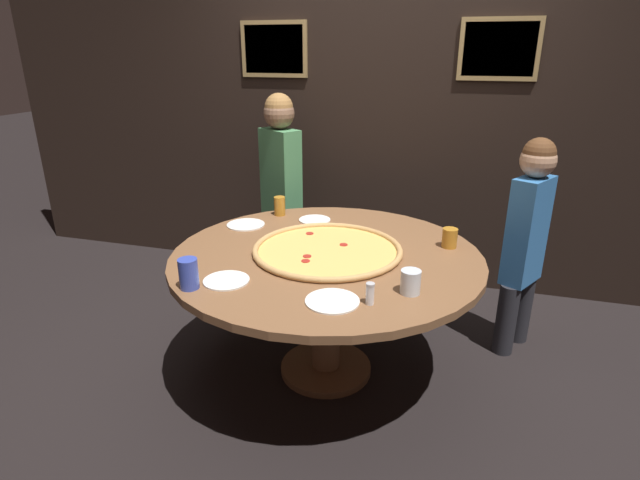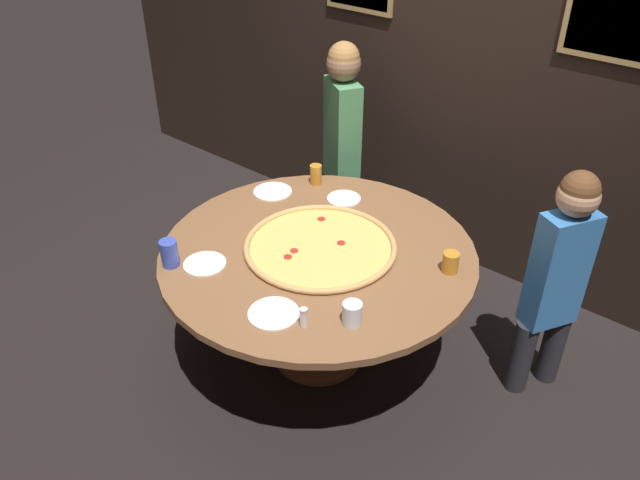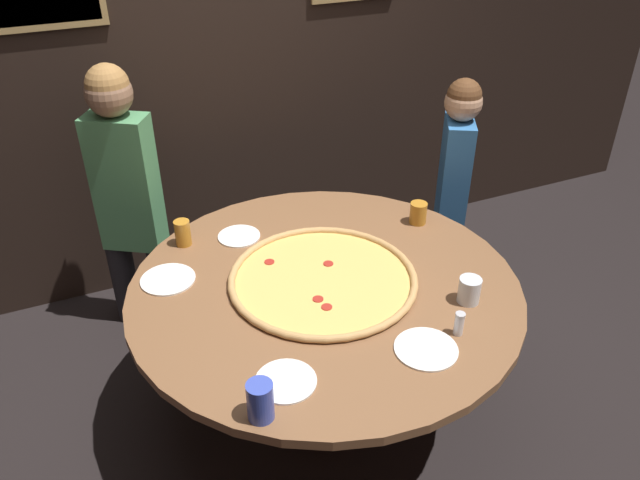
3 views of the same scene
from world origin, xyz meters
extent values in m
plane|color=black|center=(0.00, 0.00, 0.00)|extent=(24.00, 24.00, 0.00)
cube|color=black|center=(0.00, 1.42, 1.30)|extent=(6.40, 0.06, 2.60)
cube|color=#9E7F4C|center=(0.80, 1.38, 1.75)|extent=(0.52, 0.02, 0.40)
cube|color=#936B5B|center=(0.80, 1.37, 1.75)|extent=(0.46, 0.01, 0.34)
cylinder|color=brown|center=(0.00, 0.00, 0.72)|extent=(1.64, 1.64, 0.04)
cylinder|color=brown|center=(0.00, 0.00, 0.35)|extent=(0.16, 0.16, 0.70)
cylinder|color=brown|center=(0.00, 0.00, 0.02)|extent=(0.52, 0.52, 0.04)
cylinder|color=#EAB75B|center=(0.00, 0.02, 0.75)|extent=(0.76, 0.76, 0.01)
torus|color=tan|center=(0.00, 0.02, 0.76)|extent=(0.80, 0.80, 0.03)
cylinder|color=#A8281E|center=(-0.16, 0.23, 0.75)|extent=(0.04, 0.04, 0.00)
cylinder|color=#A8281E|center=(0.07, 0.11, 0.75)|extent=(0.04, 0.04, 0.00)
cylinder|color=#A8281E|center=(-0.06, -0.16, 0.75)|extent=(0.04, 0.04, 0.00)
cylinder|color=#A8281E|center=(-0.08, -0.10, 0.75)|extent=(0.04, 0.04, 0.00)
cylinder|color=#384CB7|center=(-0.48, -0.57, 0.81)|extent=(0.09, 0.09, 0.14)
cylinder|color=#BC7A23|center=(0.62, 0.27, 0.79)|extent=(0.08, 0.08, 0.11)
cylinder|color=silver|center=(0.48, -0.34, 0.79)|extent=(0.09, 0.09, 0.11)
cylinder|color=#BC7A23|center=(-0.47, 0.54, 0.80)|extent=(0.07, 0.07, 0.12)
cylinder|color=white|center=(-0.22, 0.50, 0.74)|extent=(0.20, 0.20, 0.01)
cylinder|color=white|center=(-0.35, -0.46, 0.74)|extent=(0.21, 0.21, 0.01)
cylinder|color=white|center=(0.17, -0.52, 0.74)|extent=(0.23, 0.23, 0.01)
cylinder|color=white|center=(-0.60, 0.29, 0.74)|extent=(0.23, 0.23, 0.01)
cylinder|color=silver|center=(0.33, -0.49, 0.78)|extent=(0.04, 0.04, 0.08)
cylinder|color=#B7B7BC|center=(0.33, -0.49, 0.83)|extent=(0.04, 0.04, 0.01)
cylinder|color=#232328|center=(-0.54, 0.95, 0.25)|extent=(0.19, 0.19, 0.51)
cylinder|color=#232328|center=(-0.73, 1.07, 0.25)|extent=(0.19, 0.19, 0.51)
cube|color=#4C8C59|center=(-0.63, 1.01, 0.86)|extent=(0.34, 0.30, 0.71)
sphere|color=#8C664C|center=(-0.63, 1.01, 1.33)|extent=(0.22, 0.22, 0.22)
sphere|color=#9E703D|center=(-0.63, 1.01, 1.37)|extent=(0.20, 0.20, 0.20)
cylinder|color=#232328|center=(1.09, 0.68, 0.23)|extent=(0.16, 0.16, 0.45)
cylinder|color=#232328|center=(0.99, 0.50, 0.23)|extent=(0.16, 0.16, 0.45)
cube|color=#3370B2|center=(1.04, 0.59, 0.77)|extent=(0.26, 0.31, 0.63)
sphere|color=tan|center=(1.04, 0.59, 1.18)|extent=(0.20, 0.20, 0.20)
sphere|color=brown|center=(1.04, 0.59, 1.22)|extent=(0.18, 0.18, 0.18)
camera|label=1|loc=(0.66, -2.35, 1.75)|focal=28.00mm
camera|label=2|loc=(1.70, -2.04, 2.59)|focal=35.00mm
camera|label=3|loc=(-0.87, -1.92, 2.30)|focal=35.00mm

